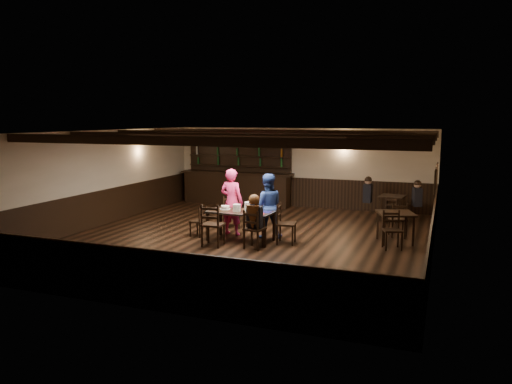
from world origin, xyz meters
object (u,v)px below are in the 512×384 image
(man_blue, at_px, (267,206))
(dining_table, at_px, (241,214))
(bar_counter, at_px, (237,184))
(cake, at_px, (225,208))
(chair_near_left, at_px, (212,222))
(woman_pink, at_px, (232,202))
(chair_near_right, at_px, (253,226))

(man_blue, bearing_deg, dining_table, 26.26)
(man_blue, bearing_deg, bar_counter, -79.54)
(man_blue, relative_size, cake, 6.08)
(chair_near_left, distance_m, woman_pink, 1.35)
(cake, bearing_deg, woman_pink, 90.52)
(man_blue, bearing_deg, chair_near_right, 72.55)
(chair_near_right, bearing_deg, chair_near_left, -171.95)
(chair_near_right, bearing_deg, cake, 144.07)
(chair_near_left, bearing_deg, man_blue, 54.96)
(bar_counter, bearing_deg, man_blue, -58.68)
(woman_pink, relative_size, bar_counter, 0.43)
(chair_near_left, height_order, man_blue, man_blue)
(cake, distance_m, bar_counter, 5.16)
(man_blue, relative_size, bar_counter, 0.41)
(dining_table, xyz_separation_m, chair_near_right, (0.57, -0.64, -0.13))
(dining_table, bearing_deg, chair_near_right, -48.39)
(dining_table, relative_size, cake, 6.12)
(cake, bearing_deg, dining_table, -13.86)
(dining_table, height_order, cake, cake)
(chair_near_right, bearing_deg, bar_counter, 116.26)
(chair_near_left, relative_size, woman_pink, 0.59)
(woman_pink, relative_size, cake, 6.42)
(cake, height_order, bar_counter, bar_counter)
(man_blue, xyz_separation_m, bar_counter, (-2.70, 4.44, -0.10))
(woman_pink, bearing_deg, chair_near_right, 137.50)
(dining_table, height_order, man_blue, man_blue)
(cake, bearing_deg, chair_near_left, -86.71)
(chair_near_right, distance_m, bar_counter, 6.27)
(dining_table, relative_size, man_blue, 1.01)
(dining_table, distance_m, woman_pink, 0.75)
(bar_counter, bearing_deg, chair_near_left, -72.87)
(woman_pink, relative_size, man_blue, 1.06)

